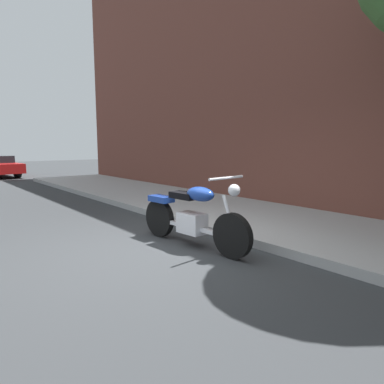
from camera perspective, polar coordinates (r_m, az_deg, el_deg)
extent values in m
plane|color=#303335|center=(5.27, -5.98, -9.64)|extent=(60.00, 60.00, 0.00)
cube|color=#A0A0A0|center=(7.06, 12.86, -4.67)|extent=(22.97, 2.98, 0.14)
cube|color=brown|center=(8.80, 21.62, 26.11)|extent=(22.97, 0.50, 8.82)
cylinder|color=black|center=(4.84, 6.72, -7.27)|extent=(0.65, 0.16, 0.65)
cylinder|color=black|center=(5.96, -5.42, -4.34)|extent=(0.65, 0.16, 0.65)
cube|color=silver|center=(5.36, 0.00, -5.16)|extent=(0.46, 0.32, 0.32)
cube|color=silver|center=(5.38, 0.00, -5.89)|extent=(1.46, 0.20, 0.06)
ellipsoid|color=navy|center=(5.15, 1.39, -0.35)|extent=(0.54, 0.30, 0.22)
cube|color=black|center=(5.41, -1.33, -0.58)|extent=(0.50, 0.28, 0.10)
cube|color=navy|center=(5.86, -5.16, -1.13)|extent=(0.46, 0.28, 0.10)
cylinder|color=silver|center=(4.81, 6.22, -3.92)|extent=(0.27, 0.07, 0.58)
cylinder|color=silver|center=(4.77, 5.76, 2.35)|extent=(0.10, 0.70, 0.04)
sphere|color=silver|center=(4.70, 7.03, 0.28)|extent=(0.17, 0.17, 0.17)
cylinder|color=silver|center=(5.67, -0.60, -5.48)|extent=(0.80, 0.16, 0.09)
cylinder|color=black|center=(18.33, -27.06, 3.14)|extent=(0.66, 0.27, 0.64)
cylinder|color=black|center=(20.97, -29.28, 3.50)|extent=(0.66, 0.27, 0.64)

